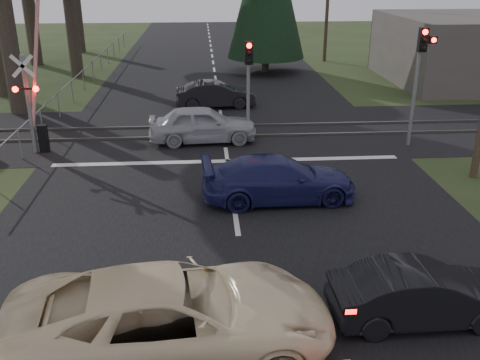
{
  "coord_description": "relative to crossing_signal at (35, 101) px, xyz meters",
  "views": [
    {
      "loc": [
        -0.88,
        -10.72,
        6.92
      ],
      "look_at": [
        0.11,
        3.09,
        1.3
      ],
      "focal_mm": 40.0,
      "sensor_mm": 36.0,
      "label": 1
    }
  ],
  "objects": [
    {
      "name": "road",
      "position": [
        7.27,
        0.21,
        -2.05
      ],
      "size": [
        14.0,
        100.0,
        0.01
      ],
      "primitive_type": "cube",
      "color": "black",
      "rests_on": "ground"
    },
    {
      "name": "rail_far",
      "position": [
        7.27,
        3.01,
        -2.01
      ],
      "size": [
        120.0,
        0.12,
        0.1
      ],
      "primitive_type": "cube",
      "color": "#59544C",
      "rests_on": "ground"
    },
    {
      "name": "fence_left",
      "position": [
        -0.53,
        12.71,
        -2.06
      ],
      "size": [
        0.1,
        36.0,
        1.2
      ],
      "primitive_type": null,
      "color": "slate",
      "rests_on": "ground"
    },
    {
      "name": "stop_line",
      "position": [
        7.27,
        -1.59,
        -2.05
      ],
      "size": [
        13.0,
        0.35,
        0.0
      ],
      "primitive_type": "cube",
      "color": "silver",
      "rests_on": "ground"
    },
    {
      "name": "crossing_signal",
      "position": [
        0.0,
        0.0,
        0.0
      ],
      "size": [
        1.62,
        0.38,
        6.96
      ],
      "color": "slate",
      "rests_on": "ground"
    },
    {
      "name": "rail_corridor",
      "position": [
        7.27,
        2.21,
        -2.05
      ],
      "size": [
        120.0,
        8.0,
        0.01
      ],
      "primitive_type": "cube",
      "color": "black",
      "rests_on": "ground"
    },
    {
      "name": "dark_hatchback",
      "position": [
        10.78,
        -11.54,
        -1.43
      ],
      "size": [
        3.81,
        1.41,
        1.24
      ],
      "primitive_type": "imported",
      "rotation": [
        0.0,
        0.0,
        1.59
      ],
      "color": "black",
      "rests_on": "ground"
    },
    {
      "name": "traffic_signal_center",
      "position": [
        8.27,
        0.89,
        0.75
      ],
      "size": [
        0.32,
        0.48,
        4.1
      ],
      "color": "slate",
      "rests_on": "ground"
    },
    {
      "name": "blue_sedan",
      "position": [
        8.7,
        -5.22,
        -1.36
      ],
      "size": [
        4.89,
        2.19,
        1.39
      ],
      "primitive_type": "imported",
      "rotation": [
        0.0,
        0.0,
        1.62
      ],
      "color": "#1B1D51",
      "rests_on": "ground"
    },
    {
      "name": "ground",
      "position": [
        7.27,
        -9.79,
        -2.06
      ],
      "size": [
        120.0,
        120.0,
        0.0
      ],
      "primitive_type": "plane",
      "color": "#253618",
      "rests_on": "ground"
    },
    {
      "name": "silver_car",
      "position": [
        6.38,
        0.88,
        -1.3
      ],
      "size": [
        4.51,
        1.99,
        1.51
      ],
      "primitive_type": "imported",
      "rotation": [
        0.0,
        0.0,
        1.62
      ],
      "color": "#A6A8AE",
      "rests_on": "ground"
    },
    {
      "name": "cream_coupe",
      "position": [
        5.7,
        -12.24,
        -1.21
      ],
      "size": [
        6.36,
        3.41,
        1.7
      ],
      "primitive_type": "imported",
      "rotation": [
        0.0,
        0.0,
        1.67
      ],
      "color": "beige",
      "rests_on": "ground"
    },
    {
      "name": "rail_near",
      "position": [
        7.27,
        1.41,
        -2.01
      ],
      "size": [
        120.0,
        0.12,
        0.1
      ],
      "primitive_type": "cube",
      "color": "#59544C",
      "rests_on": "ground"
    },
    {
      "name": "dark_car_far",
      "position": [
        7.07,
        6.61,
        -1.39
      ],
      "size": [
        4.15,
        1.69,
        1.34
      ],
      "primitive_type": "imported",
      "rotation": [
        0.0,
        0.0,
        1.64
      ],
      "color": "black",
      "rests_on": "ground"
    },
    {
      "name": "traffic_signal_right",
      "position": [
        14.82,
        -0.31,
        1.26
      ],
      "size": [
        0.68,
        0.48,
        4.7
      ],
      "color": "slate",
      "rests_on": "ground"
    }
  ]
}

